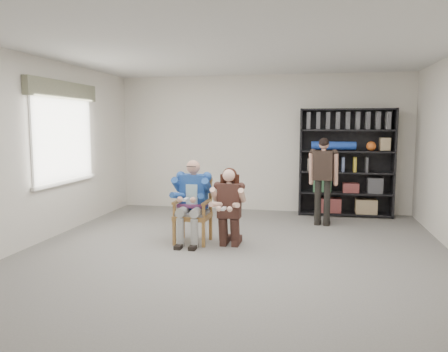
% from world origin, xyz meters
% --- Properties ---
extents(room_shell, '(6.00, 7.00, 2.80)m').
position_xyz_m(room_shell, '(0.00, 0.00, 1.40)').
color(room_shell, white).
rests_on(room_shell, ground).
extents(floor, '(6.00, 7.00, 0.01)m').
position_xyz_m(floor, '(0.00, 0.00, 0.00)').
color(floor, slate).
rests_on(floor, ground).
extents(window_left, '(0.16, 2.00, 1.75)m').
position_xyz_m(window_left, '(-2.95, 1.00, 1.63)').
color(window_left, white).
rests_on(window_left, room_shell).
extents(armchair, '(0.58, 0.56, 0.98)m').
position_xyz_m(armchair, '(-0.71, 0.74, 0.49)').
color(armchair, '#945E33').
rests_on(armchair, floor).
extents(seated_man, '(0.56, 0.77, 1.27)m').
position_xyz_m(seated_man, '(-0.71, 0.74, 0.64)').
color(seated_man, navy).
rests_on(seated_man, floor).
extents(kneeling_woman, '(0.50, 0.79, 1.16)m').
position_xyz_m(kneeling_woman, '(-0.13, 0.62, 0.58)').
color(kneeling_woman, '#321D1A').
rests_on(kneeling_woman, floor).
extents(bookshelf, '(1.80, 0.38, 2.10)m').
position_xyz_m(bookshelf, '(1.70, 3.28, 1.05)').
color(bookshelf, black).
rests_on(bookshelf, floor).
extents(standing_man, '(0.53, 0.36, 1.57)m').
position_xyz_m(standing_man, '(1.24, 2.31, 0.78)').
color(standing_man, black).
rests_on(standing_man, floor).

